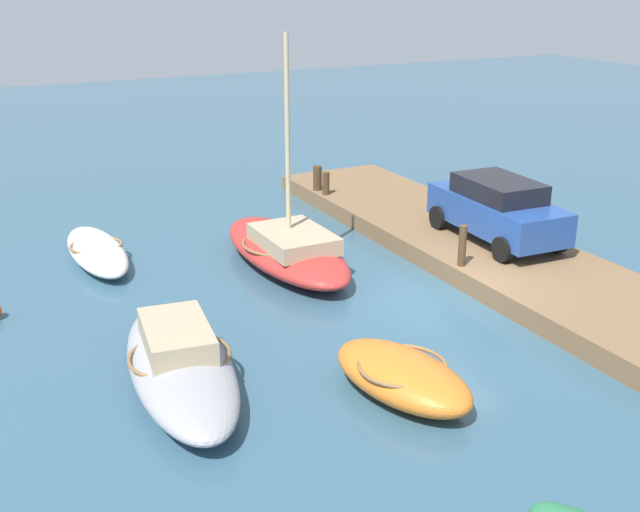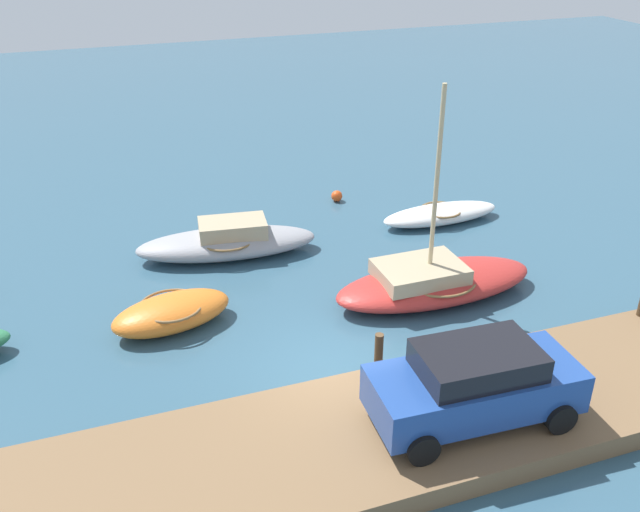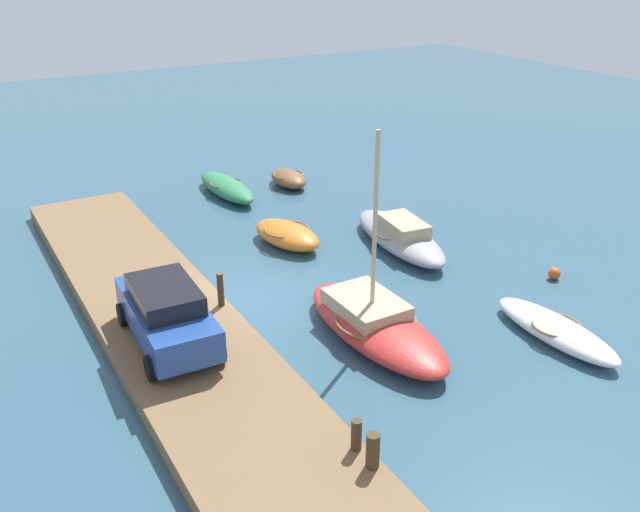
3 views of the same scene
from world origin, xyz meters
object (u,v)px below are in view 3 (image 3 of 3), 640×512
Objects in this scene: rowboat_green at (227,187)px; rowboat_white at (556,330)px; rowboat_orange at (287,235)px; mooring_post_west at (221,290)px; motorboat_grey at (400,235)px; mooring_post_mid_east at (373,451)px; mooring_post_mid_west at (356,435)px; marker_buoy at (554,273)px; sailboat_red at (374,323)px; parked_car at (167,313)px; dinghy_brown at (289,178)px.

rowboat_white is at bearing 9.32° from rowboat_green.
mooring_post_west reaches higher than rowboat_orange.
motorboat_grey is 1.27× the size of rowboat_green.
motorboat_grey reaches higher than rowboat_green.
rowboat_green is 18.20m from mooring_post_mid_east.
mooring_post_mid_west is (7.17, 0.00, -0.15)m from mooring_post_west.
mooring_post_mid_east is at bearing -31.09° from rowboat_orange.
mooring_post_mid_west reaches higher than rowboat_white.
marker_buoy is (4.62, 2.84, -0.26)m from motorboat_grey.
sailboat_red reaches higher than mooring_post_mid_west.
rowboat_white is 0.74× the size of motorboat_grey.
rowboat_green is 12.78m from parked_car.
rowboat_white is at bearing -46.85° from marker_buoy.
mooring_post_mid_west is at bearing -79.08° from rowboat_white.
rowboat_orange is (-9.50, -3.42, 0.11)m from rowboat_white.
parked_car reaches higher than rowboat_green.
marker_buoy is (6.84, 6.25, -0.21)m from rowboat_orange.
rowboat_white is 1.73× the size of dinghy_brown.
parked_car is at bearing -32.17° from rowboat_green.
dinghy_brown is 0.57× the size of parked_car.
motorboat_grey is 9.99m from parked_car.
mooring_post_west reaches higher than dinghy_brown.
mooring_post_mid_west is (1.54, -7.58, 0.55)m from rowboat_white.
mooring_post_west is 2.31m from parked_car.
mooring_post_mid_east is at bearing 19.13° from parked_car.
dinghy_brown is at bearing 140.30° from rowboat_orange.
mooring_post_mid_east reaches higher than motorboat_grey.
dinghy_brown is (-5.80, 3.12, -0.05)m from rowboat_orange.
mooring_post_mid_west is at bearing 180.00° from mooring_post_mid_east.
rowboat_white is at bearing 101.47° from mooring_post_mid_west.
motorboat_grey is (2.22, 3.42, 0.05)m from rowboat_orange.
rowboat_green reaches higher than rowboat_white.
marker_buoy is at bearing 114.74° from mooring_post_mid_east.
mooring_post_mid_east reaches higher than marker_buoy.
mooring_post_mid_west is (11.04, -4.16, 0.44)m from rowboat_orange.
mooring_post_mid_east is (2.14, -7.58, 0.59)m from rowboat_white.
mooring_post_mid_east is at bearing -20.14° from dinghy_brown.
dinghy_brown is at bearing 142.11° from parked_car.
motorboat_grey is 8.84m from rowboat_green.
motorboat_grey is 0.96× the size of sailboat_red.
mooring_post_mid_west is (16.84, -7.28, 0.49)m from dinghy_brown.
mooring_post_west is (-5.63, -7.58, 0.70)m from rowboat_white.
marker_buoy is (12.64, 3.13, -0.16)m from dinghy_brown.
rowboat_green is 1.84× the size of dinghy_brown.
rowboat_white is at bearing 105.77° from mooring_post_mid_east.
parked_car is (-6.00, -1.96, 0.51)m from mooring_post_mid_west.
mooring_post_west is at bearing -34.46° from dinghy_brown.
sailboat_red reaches higher than marker_buoy.
rowboat_orange is 5.72m from mooring_post_west.
rowboat_green is 10.83m from mooring_post_west.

